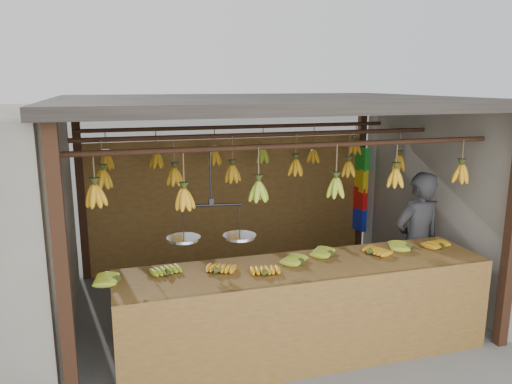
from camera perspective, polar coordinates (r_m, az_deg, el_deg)
name	(u,v)px	position (r m, az deg, el deg)	size (l,w,h in m)	color
ground	(263,306)	(5.98, 0.84, -12.87)	(80.00, 80.00, 0.00)	#5B5B57
stall	(255,134)	(5.75, -0.08, 6.61)	(4.30, 3.30, 2.40)	black
counter	(310,289)	(4.66, 6.20, -10.99)	(3.56, 0.79, 0.96)	brown
hanging_bananas	(264,170)	(5.48, 0.90, 2.56)	(3.65, 2.24, 0.38)	orange
balance_scale	(212,233)	(4.43, -5.08, -4.73)	(0.78, 0.37, 0.80)	black
vendor	(417,243)	(5.85, 17.92, -5.59)	(0.59, 0.39, 1.61)	#262628
bag_bundles	(361,189)	(7.58, 11.88, 0.30)	(0.08, 0.26, 1.25)	#199926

